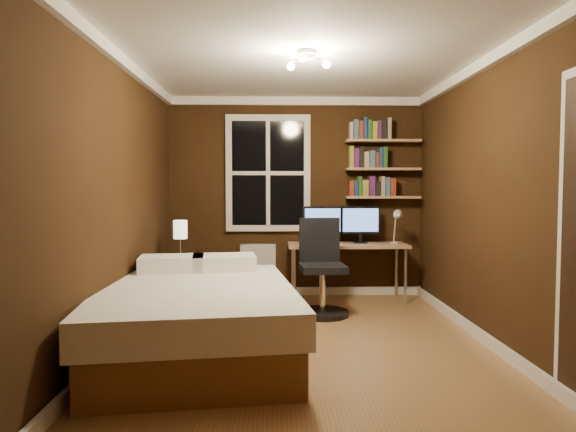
{
  "coord_description": "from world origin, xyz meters",
  "views": [
    {
      "loc": [
        -0.26,
        -4.4,
        1.36
      ],
      "look_at": [
        -0.14,
        0.45,
        1.1
      ],
      "focal_mm": 32.0,
      "sensor_mm": 36.0,
      "label": 1
    }
  ],
  "objects_px": {
    "monitor_right": "(360,225)",
    "office_chair": "(322,278)",
    "bedside_lamp": "(180,240)",
    "monitor_left": "(323,225)",
    "radiator": "(258,271)",
    "desk": "(347,249)",
    "desk_lamp": "(396,226)",
    "nightstand": "(181,286)",
    "bed": "(197,318)"
  },
  "relations": [
    {
      "from": "monitor_right",
      "to": "office_chair",
      "type": "distance_m",
      "value": 1.12
    },
    {
      "from": "bedside_lamp",
      "to": "office_chair",
      "type": "bearing_deg",
      "value": -5.49
    },
    {
      "from": "bedside_lamp",
      "to": "monitor_left",
      "type": "height_order",
      "value": "monitor_left"
    },
    {
      "from": "radiator",
      "to": "monitor_left",
      "type": "distance_m",
      "value": 0.99
    },
    {
      "from": "radiator",
      "to": "desk",
      "type": "bearing_deg",
      "value": -8.98
    },
    {
      "from": "bedside_lamp",
      "to": "radiator",
      "type": "relative_size",
      "value": 0.66
    },
    {
      "from": "desk",
      "to": "desk_lamp",
      "type": "relative_size",
      "value": 3.28
    },
    {
      "from": "monitor_left",
      "to": "desk_lamp",
      "type": "height_order",
      "value": "monitor_left"
    },
    {
      "from": "desk",
      "to": "monitor_right",
      "type": "xyz_separation_m",
      "value": [
        0.17,
        0.07,
        0.29
      ]
    },
    {
      "from": "bedside_lamp",
      "to": "desk",
      "type": "xyz_separation_m",
      "value": [
        1.92,
        0.6,
        -0.17
      ]
    },
    {
      "from": "monitor_left",
      "to": "desk_lamp",
      "type": "bearing_deg",
      "value": -10.32
    },
    {
      "from": "radiator",
      "to": "monitor_left",
      "type": "relative_size",
      "value": 1.35
    },
    {
      "from": "radiator",
      "to": "desk",
      "type": "height_order",
      "value": "desk"
    },
    {
      "from": "nightstand",
      "to": "monitor_right",
      "type": "relative_size",
      "value": 1.18
    },
    {
      "from": "bed",
      "to": "desk",
      "type": "xyz_separation_m",
      "value": [
        1.52,
        2.08,
        0.32
      ]
    },
    {
      "from": "nightstand",
      "to": "bedside_lamp",
      "type": "bearing_deg",
      "value": 0.0
    },
    {
      "from": "nightstand",
      "to": "monitor_left",
      "type": "bearing_deg",
      "value": 7.29
    },
    {
      "from": "office_chair",
      "to": "nightstand",
      "type": "bearing_deg",
      "value": 169.84
    },
    {
      "from": "bed",
      "to": "bedside_lamp",
      "type": "distance_m",
      "value": 1.6
    },
    {
      "from": "bedside_lamp",
      "to": "monitor_right",
      "type": "bearing_deg",
      "value": 17.93
    },
    {
      "from": "bedside_lamp",
      "to": "radiator",
      "type": "bearing_deg",
      "value": 43.4
    },
    {
      "from": "bedside_lamp",
      "to": "desk",
      "type": "height_order",
      "value": "bedside_lamp"
    },
    {
      "from": "desk",
      "to": "monitor_left",
      "type": "relative_size",
      "value": 2.95
    },
    {
      "from": "monitor_right",
      "to": "nightstand",
      "type": "bearing_deg",
      "value": -162.07
    },
    {
      "from": "office_chair",
      "to": "monitor_right",
      "type": "bearing_deg",
      "value": 51.51
    },
    {
      "from": "nightstand",
      "to": "desk",
      "type": "distance_m",
      "value": 2.04
    },
    {
      "from": "desk",
      "to": "desk_lamp",
      "type": "height_order",
      "value": "desk_lamp"
    },
    {
      "from": "nightstand",
      "to": "bedside_lamp",
      "type": "relative_size",
      "value": 1.32
    },
    {
      "from": "desk",
      "to": "nightstand",
      "type": "bearing_deg",
      "value": -162.55
    },
    {
      "from": "radiator",
      "to": "office_chair",
      "type": "height_order",
      "value": "office_chair"
    },
    {
      "from": "bedside_lamp",
      "to": "monitor_right",
      "type": "height_order",
      "value": "monitor_right"
    },
    {
      "from": "radiator",
      "to": "monitor_right",
      "type": "distance_m",
      "value": 1.4
    },
    {
      "from": "nightstand",
      "to": "monitor_right",
      "type": "distance_m",
      "value": 2.28
    },
    {
      "from": "nightstand",
      "to": "radiator",
      "type": "relative_size",
      "value": 0.87
    },
    {
      "from": "radiator",
      "to": "desk_lamp",
      "type": "xyz_separation_m",
      "value": [
        1.68,
        -0.26,
        0.58
      ]
    },
    {
      "from": "nightstand",
      "to": "bedside_lamp",
      "type": "height_order",
      "value": "bedside_lamp"
    },
    {
      "from": "nightstand",
      "to": "desk_lamp",
      "type": "bearing_deg",
      "value": -3.66
    },
    {
      "from": "bedside_lamp",
      "to": "desk_lamp",
      "type": "bearing_deg",
      "value": 11.68
    },
    {
      "from": "monitor_left",
      "to": "radiator",
      "type": "bearing_deg",
      "value": 172.77
    },
    {
      "from": "desk",
      "to": "desk_lamp",
      "type": "bearing_deg",
      "value": -8.61
    },
    {
      "from": "bed",
      "to": "monitor_right",
      "type": "xyz_separation_m",
      "value": [
        1.69,
        2.15,
        0.61
      ]
    },
    {
      "from": "bed",
      "to": "office_chair",
      "type": "distance_m",
      "value": 1.75
    },
    {
      "from": "radiator",
      "to": "desk",
      "type": "relative_size",
      "value": 0.46
    },
    {
      "from": "bedside_lamp",
      "to": "radiator",
      "type": "xyz_separation_m",
      "value": [
        0.82,
        0.78,
        -0.46
      ]
    },
    {
      "from": "bed",
      "to": "nightstand",
      "type": "distance_m",
      "value": 1.53
    },
    {
      "from": "bedside_lamp",
      "to": "office_chair",
      "type": "distance_m",
      "value": 1.59
    },
    {
      "from": "bed",
      "to": "desk_lamp",
      "type": "bearing_deg",
      "value": 36.07
    },
    {
      "from": "bed",
      "to": "desk",
      "type": "distance_m",
      "value": 2.6
    },
    {
      "from": "nightstand",
      "to": "monitor_right",
      "type": "bearing_deg",
      "value": 2.59
    },
    {
      "from": "monitor_right",
      "to": "desk",
      "type": "bearing_deg",
      "value": -156.82
    }
  ]
}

